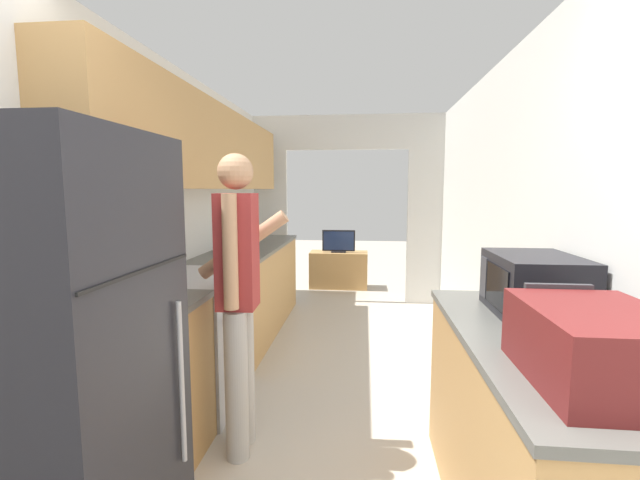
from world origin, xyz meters
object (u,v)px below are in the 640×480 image
object	(u,v)px
suitcase	(596,346)
knife	(221,259)
person	(238,295)
range_oven	(195,338)
television	(339,241)
refrigerator	(52,370)
microwave	(534,285)
tv_cabinet	(339,270)

from	to	relation	value
suitcase	knife	size ratio (longest dim) A/B	1.69
person	suitcase	bearing A→B (deg)	-126.41
range_oven	television	world-z (taller)	range_oven
person	television	distance (m)	4.24
refrigerator	knife	world-z (taller)	refrigerator
microwave	television	bearing A→B (deg)	105.19
suitcase	tv_cabinet	xyz separation A→B (m)	(-1.11, 5.22, -0.76)
refrigerator	tv_cabinet	distance (m)	5.27
knife	microwave	bearing A→B (deg)	-2.74
microwave	knife	bearing A→B (deg)	145.42
refrigerator	range_oven	xyz separation A→B (m)	(-0.06, 1.44, -0.40)
suitcase	microwave	xyz separation A→B (m)	(0.09, 0.75, 0.03)
range_oven	microwave	world-z (taller)	microwave
microwave	television	xyz separation A→B (m)	(-1.20, 4.43, -0.34)
refrigerator	microwave	world-z (taller)	refrigerator
refrigerator	knife	bearing A→B (deg)	92.08
person	knife	world-z (taller)	person
suitcase	television	bearing A→B (deg)	102.09
refrigerator	television	xyz separation A→B (m)	(0.74, 5.14, -0.14)
refrigerator	suitcase	size ratio (longest dim) A/B	3.08
person	microwave	distance (m)	1.54
suitcase	microwave	distance (m)	0.75
refrigerator	suitcase	distance (m)	1.86
range_oven	tv_cabinet	world-z (taller)	range_oven
range_oven	television	distance (m)	3.79
tv_cabinet	television	size ratio (longest dim) A/B	1.77
refrigerator	television	world-z (taller)	refrigerator
range_oven	microwave	bearing A→B (deg)	-20.13
range_oven	suitcase	bearing A→B (deg)	-37.79
refrigerator	range_oven	size ratio (longest dim) A/B	1.62
refrigerator	tv_cabinet	size ratio (longest dim) A/B	1.94
refrigerator	person	world-z (taller)	refrigerator
microwave	television	size ratio (longest dim) A/B	1.04
range_oven	tv_cabinet	distance (m)	3.83
tv_cabinet	microwave	bearing A→B (deg)	-74.95
tv_cabinet	television	distance (m)	0.45
tv_cabinet	television	xyz separation A→B (m)	(0.00, -0.04, 0.45)
microwave	knife	size ratio (longest dim) A/B	1.57
person	tv_cabinet	distance (m)	4.33
range_oven	person	world-z (taller)	person
suitcase	person	bearing A→B (deg)	146.20
person	television	size ratio (longest dim) A/B	3.42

